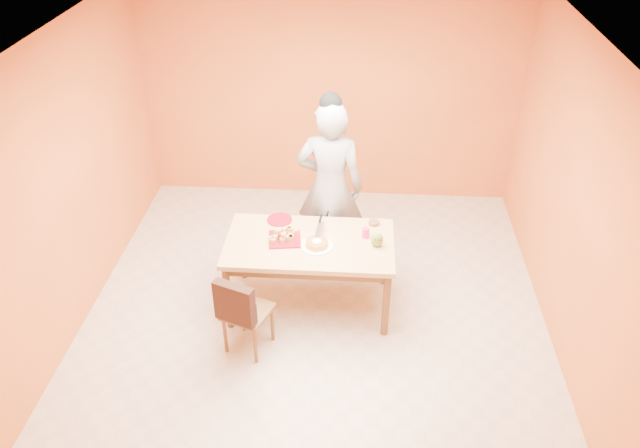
# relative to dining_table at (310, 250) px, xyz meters

# --- Properties ---
(floor) EXTENTS (5.00, 5.00, 0.00)m
(floor) POSITION_rel_dining_table_xyz_m (0.06, -0.24, -0.67)
(floor) COLOR beige
(floor) RESTS_ON ground
(ceiling) EXTENTS (5.00, 5.00, 0.00)m
(ceiling) POSITION_rel_dining_table_xyz_m (0.06, -0.24, 2.03)
(ceiling) COLOR white
(ceiling) RESTS_ON wall_back
(wall_back) EXTENTS (4.50, 0.00, 4.50)m
(wall_back) POSITION_rel_dining_table_xyz_m (0.06, 2.26, 0.68)
(wall_back) COLOR orange
(wall_back) RESTS_ON floor
(wall_left) EXTENTS (0.00, 5.00, 5.00)m
(wall_left) POSITION_rel_dining_table_xyz_m (-2.19, -0.24, 0.68)
(wall_left) COLOR orange
(wall_left) RESTS_ON floor
(wall_right) EXTENTS (0.00, 5.00, 5.00)m
(wall_right) POSITION_rel_dining_table_xyz_m (2.31, -0.24, 0.68)
(wall_right) COLOR orange
(wall_right) RESTS_ON floor
(dining_table) EXTENTS (1.60, 0.90, 0.76)m
(dining_table) POSITION_rel_dining_table_xyz_m (0.00, 0.00, 0.00)
(dining_table) COLOR tan
(dining_table) RESTS_ON floor
(dining_chair) EXTENTS (0.52, 0.57, 0.85)m
(dining_chair) POSITION_rel_dining_table_xyz_m (-0.51, -0.66, -0.22)
(dining_chair) COLOR brown
(dining_chair) RESTS_ON floor
(pastry_pile) EXTENTS (0.27, 0.27, 0.09)m
(pastry_pile) POSITION_rel_dining_table_xyz_m (-0.24, 0.01, 0.16)
(pastry_pile) COLOR tan
(pastry_pile) RESTS_ON pastry_platter
(person) EXTENTS (0.73, 0.51, 1.90)m
(person) POSITION_rel_dining_table_xyz_m (0.15, 0.71, 0.28)
(person) COLOR gray
(person) RESTS_ON floor
(pastry_platter) EXTENTS (0.34, 0.34, 0.02)m
(pastry_platter) POSITION_rel_dining_table_xyz_m (-0.24, 0.01, 0.10)
(pastry_platter) COLOR maroon
(pastry_platter) RESTS_ON dining_table
(red_dinner_plate) EXTENTS (0.31, 0.31, 0.02)m
(red_dinner_plate) POSITION_rel_dining_table_xyz_m (-0.33, 0.35, 0.10)
(red_dinner_plate) COLOR maroon
(red_dinner_plate) RESTS_ON dining_table
(white_cake_plate) EXTENTS (0.37, 0.37, 0.01)m
(white_cake_plate) POSITION_rel_dining_table_xyz_m (0.08, -0.07, 0.10)
(white_cake_plate) COLOR white
(white_cake_plate) RESTS_ON dining_table
(sponge_cake) EXTENTS (0.27, 0.27, 0.05)m
(sponge_cake) POSITION_rel_dining_table_xyz_m (0.08, -0.07, 0.13)
(sponge_cake) COLOR gold
(sponge_cake) RESTS_ON white_cake_plate
(cake_server) EXTENTS (0.08, 0.28, 0.01)m
(cake_server) POSITION_rel_dining_table_xyz_m (0.09, 0.11, 0.16)
(cake_server) COLOR silver
(cake_server) RESTS_ON sponge_cake
(egg_ornament) EXTENTS (0.13, 0.11, 0.15)m
(egg_ornament) POSITION_rel_dining_table_xyz_m (0.64, -0.03, 0.17)
(egg_ornament) COLOR olive
(egg_ornament) RESTS_ON dining_table
(magenta_glass) EXTENTS (0.09, 0.09, 0.10)m
(magenta_glass) POSITION_rel_dining_table_xyz_m (0.53, 0.12, 0.15)
(magenta_glass) COLOR #E12175
(magenta_glass) RESTS_ON dining_table
(checker_tin) EXTENTS (0.13, 0.13, 0.03)m
(checker_tin) POSITION_rel_dining_table_xyz_m (0.61, 0.35, 0.11)
(checker_tin) COLOR #3E2311
(checker_tin) RESTS_ON dining_table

